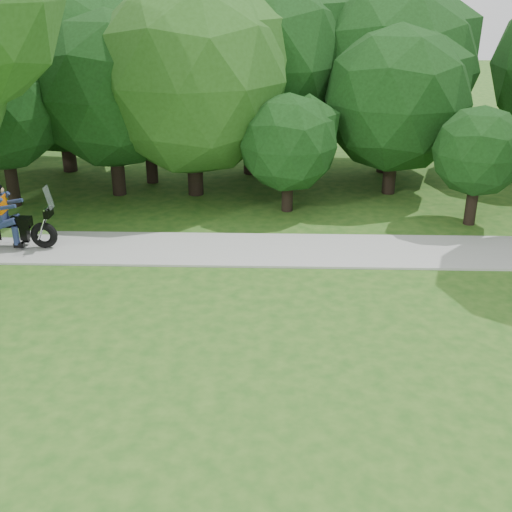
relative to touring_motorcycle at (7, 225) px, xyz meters
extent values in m
plane|color=#235418|center=(8.48, -7.91, -0.70)|extent=(100.00, 100.00, 0.00)
cube|color=#ABABA5|center=(8.48, 0.09, -0.67)|extent=(60.00, 2.20, 0.06)
cylinder|color=black|center=(4.39, 4.83, 0.20)|extent=(0.51, 0.51, 1.80)
sphere|color=#255017|center=(4.39, 4.83, 3.10)|extent=(6.18, 6.18, 6.18)
cylinder|color=black|center=(12.74, 2.28, -0.04)|extent=(0.33, 0.33, 1.33)
sphere|color=black|center=(12.74, 2.28, 1.47)|extent=(2.59, 2.59, 2.59)
cylinder|color=black|center=(7.41, 3.30, -0.13)|extent=(0.35, 0.35, 1.15)
sphere|color=black|center=(7.41, 3.30, 1.42)|extent=(2.98, 2.98, 2.98)
cylinder|color=black|center=(1.85, 4.74, 0.20)|extent=(0.45, 0.45, 1.80)
sphere|color=black|center=(1.85, 4.74, 2.70)|extent=(4.92, 4.92, 4.92)
cylinder|color=black|center=(-1.20, 3.51, 0.20)|extent=(0.38, 0.38, 1.80)
sphere|color=black|center=(-1.20, 3.51, 2.27)|extent=(3.61, 3.61, 3.61)
cylinder|color=black|center=(11.05, 7.70, 0.20)|extent=(0.50, 0.50, 1.80)
sphere|color=black|center=(11.05, 7.70, 3.03)|extent=(5.94, 5.94, 5.94)
cylinder|color=black|center=(10.83, 5.15, 0.07)|extent=(0.43, 0.43, 1.55)
sphere|color=black|center=(10.83, 5.15, 2.38)|extent=(4.69, 4.69, 4.69)
cylinder|color=black|center=(2.71, 6.13, 0.12)|extent=(0.40, 0.40, 1.65)
sphere|color=black|center=(2.71, 6.13, 2.26)|extent=(4.06, 4.06, 4.06)
cylinder|color=black|center=(6.14, 7.36, 0.20)|extent=(0.54, 0.54, 1.80)
sphere|color=black|center=(6.14, 7.36, 3.29)|extent=(6.74, 6.74, 6.74)
cylinder|color=black|center=(-0.61, 7.46, 0.20)|extent=(0.51, 0.51, 1.80)
sphere|color=black|center=(-0.61, 7.46, 3.12)|extent=(6.23, 6.23, 6.23)
torus|color=black|center=(0.94, -0.01, -0.28)|extent=(0.72, 0.21, 0.72)
cube|color=black|center=(-0.05, 0.00, -0.23)|extent=(1.15, 0.26, 0.33)
cube|color=silver|center=(0.11, 0.00, -0.23)|extent=(0.50, 0.36, 0.41)
cube|color=black|center=(0.37, 0.00, 0.08)|extent=(0.54, 0.31, 0.27)
cube|color=black|center=(-0.17, 0.00, 0.04)|extent=(0.54, 0.34, 0.10)
cylinder|color=silver|center=(0.98, -0.01, 0.08)|extent=(0.41, 0.05, 0.92)
cylinder|color=silver|center=(1.16, -0.01, 0.52)|extent=(0.04, 0.66, 0.04)
cube|color=#1C214A|center=(-0.17, 0.00, 0.18)|extent=(0.31, 0.39, 0.25)
camera|label=1|loc=(7.00, -15.54, 6.02)|focal=45.00mm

